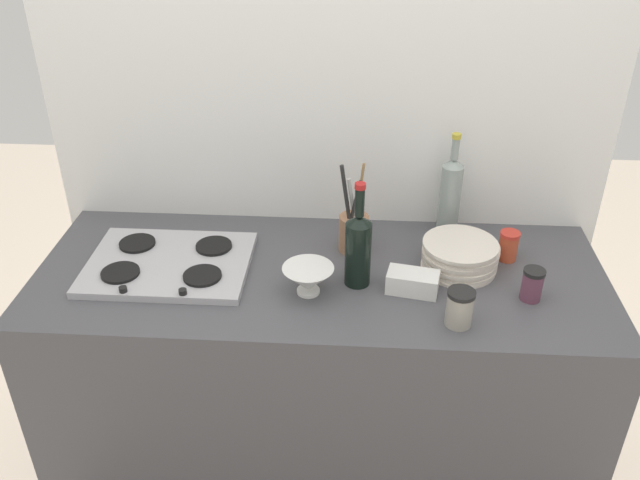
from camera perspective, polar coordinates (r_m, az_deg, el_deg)
The scene contains 13 objects.
ground_plane at distance 2.71m, azimuth -0.00°, elevation -18.78°, with size 6.00×6.00×0.00m, color gray.
counter_block at distance 2.39m, azimuth -0.00°, elevation -11.80°, with size 1.80×0.70×0.90m, color #4C4C51.
backsplash_panel at distance 2.29m, azimuth 0.63°, elevation 9.37°, with size 1.90×0.06×2.45m, color white.
stovetop_hob at distance 2.18m, azimuth -12.76°, elevation -1.92°, with size 0.51×0.39×0.04m.
plate_stack at distance 2.15m, azimuth 11.87°, elevation -1.29°, with size 0.24×0.24×0.09m.
wine_bottle_leftmost at distance 2.00m, azimuth 3.28°, elevation -0.62°, with size 0.08×0.08×0.34m.
wine_bottle_mid_left at distance 2.28m, azimuth 11.04°, elevation 3.75°, with size 0.07×0.07×0.37m.
mixing_bowl at distance 1.99m, azimuth -1.02°, elevation -3.35°, with size 0.16×0.16×0.09m.
butter_dish at distance 2.03m, azimuth 7.92°, elevation -3.58°, with size 0.15×0.08×0.06m, color white.
utensil_crock at distance 2.19m, azimuth 2.88°, elevation 0.80°, with size 0.10×0.10×0.32m.
condiment_jar_front at distance 1.90m, azimuth 11.84°, elevation -5.68°, with size 0.08×0.08×0.11m.
condiment_jar_rear at distance 2.23m, azimuth 15.79°, elevation -0.47°, with size 0.06×0.06×0.10m.
condiment_jar_spare at distance 2.06m, azimuth 17.67°, elevation -3.63°, with size 0.06×0.06×0.10m.
Camera 1 is at (0.11, -1.75, 2.07)m, focal length 37.48 mm.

